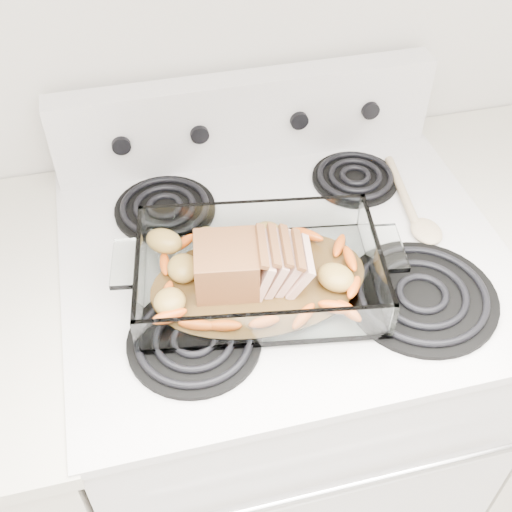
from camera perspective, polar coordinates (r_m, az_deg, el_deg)
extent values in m
cube|color=silver|center=(1.51, 1.97, -12.44)|extent=(0.76, 0.65, 0.92)
cylinder|color=silver|center=(1.11, 7.48, -19.75)|extent=(0.61, 0.02, 0.02)
cube|color=silver|center=(1.15, 2.54, 0.05)|extent=(0.78, 0.67, 0.02)
cube|color=silver|center=(1.30, -0.90, 12.18)|extent=(0.76, 0.06, 0.18)
cylinder|color=black|center=(1.01, -5.49, -7.55)|extent=(0.21, 0.21, 0.01)
cylinder|color=black|center=(1.09, 14.50, -3.53)|extent=(0.25, 0.25, 0.01)
cylinder|color=black|center=(1.23, -8.09, 4.16)|extent=(0.19, 0.19, 0.01)
cylinder|color=black|center=(1.30, 8.77, 6.79)|extent=(0.17, 0.17, 0.01)
cylinder|color=black|center=(1.26, -11.90, 9.68)|extent=(0.04, 0.02, 0.04)
cylinder|color=black|center=(1.26, -5.07, 10.79)|extent=(0.04, 0.02, 0.04)
cylinder|color=black|center=(1.30, 3.81, 12.01)|extent=(0.04, 0.02, 0.04)
cylinder|color=black|center=(1.35, 10.08, 12.69)|extent=(0.04, 0.02, 0.04)
cube|color=white|center=(1.07, 0.26, -2.40)|extent=(0.39, 0.26, 0.01)
cube|color=white|center=(0.96, 2.09, -6.27)|extent=(0.39, 0.01, 0.07)
cube|color=white|center=(1.13, -1.28, 3.47)|extent=(0.39, 0.01, 0.07)
cube|color=white|center=(1.03, -10.24, -2.86)|extent=(0.01, 0.26, 0.07)
cube|color=white|center=(1.09, 10.13, 0.76)|extent=(0.01, 0.26, 0.07)
cylinder|color=#402C13|center=(1.06, 0.26, -2.18)|extent=(0.23, 0.23, 0.00)
cube|color=brown|center=(1.03, -2.60, -1.24)|extent=(0.10, 0.10, 0.08)
cube|color=beige|center=(1.04, 0.52, -0.78)|extent=(0.04, 0.10, 0.08)
cube|color=beige|center=(1.04, 1.55, -0.65)|extent=(0.04, 0.09, 0.07)
cube|color=beige|center=(1.05, 2.56, -0.52)|extent=(0.04, 0.09, 0.07)
cube|color=beige|center=(1.05, 3.57, -0.40)|extent=(0.05, 0.09, 0.07)
ellipsoid|color=orange|center=(1.00, -6.46, -6.35)|extent=(0.06, 0.02, 0.02)
ellipsoid|color=orange|center=(1.04, 7.10, -3.78)|extent=(0.06, 0.02, 0.02)
ellipsoid|color=orange|center=(1.11, 7.46, 0.16)|extent=(0.06, 0.02, 0.02)
ellipsoid|color=orange|center=(1.07, -7.96, -1.80)|extent=(0.06, 0.02, 0.02)
ellipsoid|color=#A98439|center=(1.09, -8.28, -0.04)|extent=(0.06, 0.05, 0.04)
ellipsoid|color=#A98439|center=(1.11, 0.20, 1.79)|extent=(0.06, 0.05, 0.04)
ellipsoid|color=#A98439|center=(1.06, 6.72, -1.09)|extent=(0.06, 0.05, 0.04)
cylinder|color=#C1AF8C|center=(1.28, 12.83, 5.72)|extent=(0.04, 0.20, 0.02)
ellipsoid|color=#C1AF8C|center=(1.20, 14.91, 2.15)|extent=(0.05, 0.07, 0.02)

